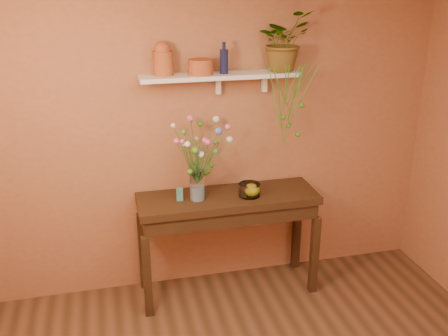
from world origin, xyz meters
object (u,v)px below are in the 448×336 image
(terracotta_jug, at_px, (163,59))
(blue_bottle, at_px, (224,61))
(sideboard, at_px, (228,210))
(spider_plant, at_px, (283,41))
(bouquet, at_px, (201,146))
(glass_bowl, at_px, (249,190))
(glass_vase, at_px, (197,187))

(terracotta_jug, relative_size, blue_bottle, 1.06)
(sideboard, relative_size, terracotta_jug, 5.81)
(spider_plant, xyz_separation_m, bouquet, (-0.73, -0.17, -0.78))
(terracotta_jug, relative_size, bouquet, 0.49)
(bouquet, bearing_deg, glass_bowl, -5.06)
(terracotta_jug, xyz_separation_m, glass_bowl, (0.66, -0.21, -1.08))
(blue_bottle, bearing_deg, bouquet, -148.08)
(glass_bowl, bearing_deg, terracotta_jug, 162.17)
(sideboard, height_order, spider_plant, spider_plant)
(spider_plant, relative_size, bouquet, 0.89)
(terracotta_jug, distance_m, bouquet, 0.74)
(terracotta_jug, height_order, glass_vase, terracotta_jug)
(sideboard, bearing_deg, bouquet, -175.66)
(sideboard, bearing_deg, spider_plant, 16.91)
(terracotta_jug, height_order, bouquet, terracotta_jug)
(blue_bottle, relative_size, glass_bowl, 1.37)
(blue_bottle, relative_size, glass_vase, 0.96)
(terracotta_jug, bearing_deg, spider_plant, -0.39)
(bouquet, bearing_deg, glass_vase, -172.89)
(terracotta_jug, distance_m, glass_bowl, 1.29)
(blue_bottle, height_order, bouquet, blue_bottle)
(blue_bottle, bearing_deg, spider_plant, 3.10)
(terracotta_jug, bearing_deg, sideboard, -18.05)
(sideboard, bearing_deg, glass_vase, -175.30)
(spider_plant, bearing_deg, terracotta_jug, 179.61)
(sideboard, relative_size, glass_bowl, 8.40)
(glass_bowl, bearing_deg, glass_vase, 175.90)
(terracotta_jug, bearing_deg, bouquet, -34.80)
(bouquet, distance_m, glass_bowl, 0.58)
(terracotta_jug, xyz_separation_m, spider_plant, (0.98, -0.01, 0.11))
(bouquet, height_order, glass_bowl, bouquet)
(terracotta_jug, bearing_deg, glass_vase, -39.55)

